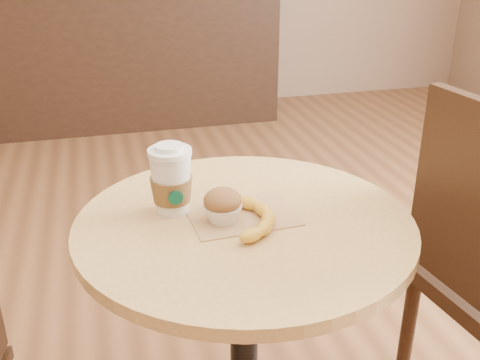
{
  "coord_description": "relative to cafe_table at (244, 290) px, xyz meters",
  "views": [
    {
      "loc": [
        -0.23,
        -1.04,
        1.35
      ],
      "look_at": [
        0.07,
        0.09,
        0.83
      ],
      "focal_mm": 42.0,
      "sensor_mm": 36.0,
      "label": 1
    }
  ],
  "objects": [
    {
      "name": "cafe_table",
      "position": [
        0.0,
        0.0,
        0.0
      ],
      "size": [
        0.77,
        0.77,
        0.75
      ],
      "color": "black",
      "rests_on": "ground"
    },
    {
      "name": "muffin",
      "position": [
        -0.05,
        -0.0,
        0.23
      ],
      "size": [
        0.09,
        0.09,
        0.08
      ],
      "color": "silver",
      "rests_on": "kraft_bag"
    },
    {
      "name": "banana",
      "position": [
        0.01,
        -0.02,
        0.21
      ],
      "size": [
        0.14,
        0.24,
        0.03
      ],
      "primitive_type": null,
      "rotation": [
        0.0,
        0.0,
        -0.1
      ],
      "color": "gold",
      "rests_on": "kraft_bag"
    },
    {
      "name": "coffee_cup",
      "position": [
        -0.15,
        0.08,
        0.27
      ],
      "size": [
        0.1,
        0.1,
        0.17
      ],
      "rotation": [
        0.0,
        0.0,
        0.04
      ],
      "color": "silver",
      "rests_on": "cafe_table"
    },
    {
      "name": "kraft_bag",
      "position": [
        -0.0,
        0.02,
        0.19
      ],
      "size": [
        0.25,
        0.19,
        0.0
      ],
      "primitive_type": "cube",
      "rotation": [
        0.0,
        0.0,
        0.06
      ],
      "color": "#A87E51",
      "rests_on": "cafe_table"
    },
    {
      "name": "service_counter",
      "position": [
        -0.07,
        3.13,
        -0.03
      ],
      "size": [
        2.3,
        0.65,
        1.04
      ],
      "color": "black",
      "rests_on": "ground"
    }
  ]
}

